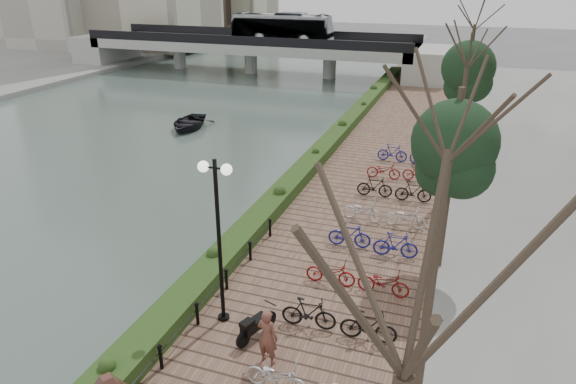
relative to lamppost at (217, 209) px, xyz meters
The scene contains 11 objects.
river_water 27.72m from the lamppost, 128.37° to the left, with size 30.00×130.00×0.02m, color #4C5F58.
promenade 14.67m from the lamppost, 81.89° to the left, with size 8.00×75.00×0.50m, color brown.
hedge 16.89m from the lamppost, 94.89° to the left, with size 1.10×56.00×0.60m, color #223E16.
chain_fence 3.75m from the lamppost, 111.83° to the right, with size 0.10×14.10×0.70m.
lamppost is the anchor object (origin of this frame).
motorcycle 3.56m from the lamppost, 18.86° to the right, with size 0.44×1.41×0.88m, color black, non-canonical shape.
pedestrian 3.74m from the lamppost, 33.52° to the right, with size 0.62×0.40×1.69m, color brown.
bicycle_parking 8.34m from the lamppost, 62.97° to the left, with size 2.40×19.89×1.00m.
street_trees 10.96m from the lamppost, 56.82° to the left, with size 3.20×37.12×6.80m.
bridge 44.56m from the lamppost, 111.39° to the left, with size 36.00×10.77×6.50m.
boat 23.50m from the lamppost, 122.40° to the left, with size 3.02×4.23×0.88m, color black.
Camera 1 is at (8.24, -8.07, 10.33)m, focal length 32.00 mm.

